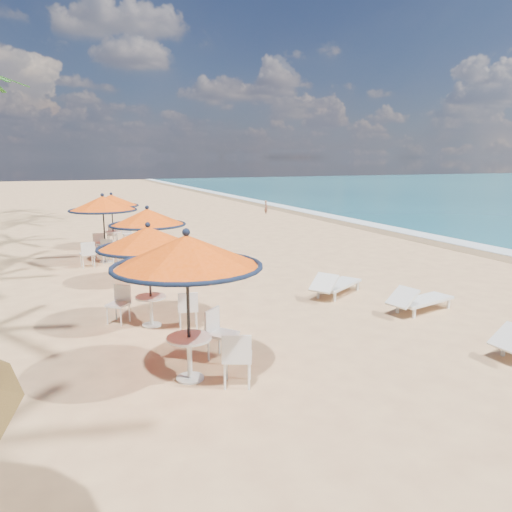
{
  "coord_description": "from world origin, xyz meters",
  "views": [
    {
      "loc": [
        -7.3,
        -7.29,
        3.68
      ],
      "look_at": [
        -2.43,
        4.28,
        1.2
      ],
      "focal_mm": 35.0,
      "sensor_mm": 36.0,
      "label": 1
    }
  ],
  "objects_px": {
    "station_2": "(148,224)",
    "lounger_far": "(335,284)",
    "lounger_mid": "(419,299)",
    "station_0": "(192,265)",
    "station_4": "(112,205)",
    "station_3": "(102,212)",
    "station_1": "(149,247)"
  },
  "relations": [
    {
      "from": "lounger_mid",
      "to": "lounger_far",
      "type": "height_order",
      "value": "lounger_far"
    },
    {
      "from": "station_4",
      "to": "lounger_mid",
      "type": "relative_size",
      "value": 1.15
    },
    {
      "from": "station_0",
      "to": "station_1",
      "type": "bearing_deg",
      "value": 92.56
    },
    {
      "from": "station_0",
      "to": "station_2",
      "type": "height_order",
      "value": "station_0"
    },
    {
      "from": "station_4",
      "to": "lounger_far",
      "type": "relative_size",
      "value": 1.15
    },
    {
      "from": "station_2",
      "to": "station_0",
      "type": "bearing_deg",
      "value": -95.05
    },
    {
      "from": "station_3",
      "to": "station_1",
      "type": "bearing_deg",
      "value": -88.61
    },
    {
      "from": "station_1",
      "to": "lounger_far",
      "type": "height_order",
      "value": "station_1"
    },
    {
      "from": "station_2",
      "to": "station_3",
      "type": "distance_m",
      "value": 3.76
    },
    {
      "from": "station_3",
      "to": "lounger_far",
      "type": "bearing_deg",
      "value": -53.31
    },
    {
      "from": "station_2",
      "to": "lounger_far",
      "type": "height_order",
      "value": "station_2"
    },
    {
      "from": "station_4",
      "to": "station_2",
      "type": "bearing_deg",
      "value": -88.35
    },
    {
      "from": "station_0",
      "to": "station_1",
      "type": "xyz_separation_m",
      "value": [
        -0.13,
        2.99,
        -0.19
      ]
    },
    {
      "from": "station_0",
      "to": "station_1",
      "type": "height_order",
      "value": "station_0"
    },
    {
      "from": "station_1",
      "to": "station_4",
      "type": "height_order",
      "value": "station_1"
    },
    {
      "from": "station_3",
      "to": "lounger_mid",
      "type": "distance_m",
      "value": 11.15
    },
    {
      "from": "lounger_mid",
      "to": "lounger_far",
      "type": "relative_size",
      "value": 1.0
    },
    {
      "from": "station_1",
      "to": "lounger_far",
      "type": "distance_m",
      "value": 5.28
    },
    {
      "from": "station_1",
      "to": "lounger_mid",
      "type": "bearing_deg",
      "value": -13.96
    },
    {
      "from": "station_0",
      "to": "station_4",
      "type": "bearing_deg",
      "value": 88.25
    },
    {
      "from": "station_1",
      "to": "lounger_mid",
      "type": "xyz_separation_m",
      "value": [
        6.14,
        -1.53,
        -1.46
      ]
    },
    {
      "from": "station_4",
      "to": "lounger_far",
      "type": "distance_m",
      "value": 11.17
    },
    {
      "from": "station_3",
      "to": "lounger_mid",
      "type": "relative_size",
      "value": 1.24
    },
    {
      "from": "station_3",
      "to": "lounger_far",
      "type": "height_order",
      "value": "station_3"
    },
    {
      "from": "station_3",
      "to": "station_0",
      "type": "bearing_deg",
      "value": -88.28
    },
    {
      "from": "station_4",
      "to": "station_1",
      "type": "bearing_deg",
      "value": -92.95
    },
    {
      "from": "station_2",
      "to": "station_3",
      "type": "height_order",
      "value": "station_3"
    },
    {
      "from": "station_4",
      "to": "lounger_far",
      "type": "xyz_separation_m",
      "value": [
        4.5,
        -10.12,
        -1.41
      ]
    },
    {
      "from": "lounger_mid",
      "to": "station_4",
      "type": "bearing_deg",
      "value": 102.27
    },
    {
      "from": "station_3",
      "to": "station_4",
      "type": "height_order",
      "value": "station_3"
    },
    {
      "from": "lounger_mid",
      "to": "station_0",
      "type": "bearing_deg",
      "value": -178.8
    },
    {
      "from": "station_4",
      "to": "station_0",
      "type": "bearing_deg",
      "value": -91.75
    }
  ]
}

